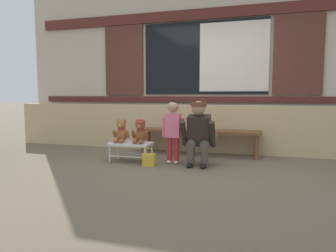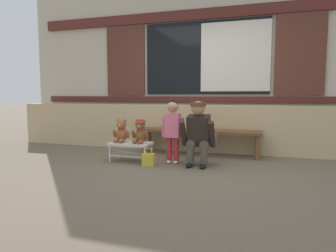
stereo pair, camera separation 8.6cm
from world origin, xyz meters
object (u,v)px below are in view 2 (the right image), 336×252
at_px(teddy_bear_plain, 121,132).
at_px(child_standing, 173,125).
at_px(handbag_on_ground, 149,159).
at_px(wooden_bench_long, 199,134).
at_px(teddy_bear_with_hat, 140,132).
at_px(small_display_bench, 131,145).
at_px(adult_crouching, 199,133).

bearing_deg(teddy_bear_plain, child_standing, 4.83).
bearing_deg(handbag_on_ground, wooden_bench_long, 62.43).
distance_m(child_standing, handbag_on_ground, 0.63).
bearing_deg(wooden_bench_long, teddy_bear_plain, -142.24).
height_order(teddy_bear_plain, handbag_on_ground, teddy_bear_plain).
relative_size(wooden_bench_long, child_standing, 2.19).
bearing_deg(child_standing, teddy_bear_with_hat, -172.23).
height_order(small_display_bench, adult_crouching, adult_crouching).
bearing_deg(handbag_on_ground, teddy_bear_with_hat, 137.35).
xyz_separation_m(wooden_bench_long, teddy_bear_plain, (-1.07, -0.83, 0.09)).
bearing_deg(handbag_on_ground, adult_crouching, 19.74).
xyz_separation_m(child_standing, adult_crouching, (0.41, -0.02, -0.11)).
bearing_deg(teddy_bear_plain, adult_crouching, 2.44).
bearing_deg(small_display_bench, handbag_on_ground, -27.60).
xyz_separation_m(small_display_bench, teddy_bear_with_hat, (0.16, 0.00, 0.21)).
bearing_deg(child_standing, teddy_bear_plain, -175.17).
bearing_deg(adult_crouching, teddy_bear_with_hat, -176.75).
bearing_deg(handbag_on_ground, teddy_bear_plain, 159.74).
height_order(teddy_bear_with_hat, adult_crouching, adult_crouching).
distance_m(wooden_bench_long, teddy_bear_plain, 1.36).
xyz_separation_m(wooden_bench_long, child_standing, (-0.25, -0.76, 0.22)).
bearing_deg(small_display_bench, teddy_bear_plain, 179.49).
bearing_deg(small_display_bench, teddy_bear_with_hat, 0.77).
xyz_separation_m(wooden_bench_long, small_display_bench, (-0.91, -0.83, -0.11)).
bearing_deg(wooden_bench_long, adult_crouching, -78.37).
distance_m(teddy_bear_with_hat, adult_crouching, 0.91).
distance_m(teddy_bear_plain, adult_crouching, 1.23).
relative_size(wooden_bench_long, small_display_bench, 3.28).
relative_size(teddy_bear_with_hat, adult_crouching, 0.38).
bearing_deg(small_display_bench, child_standing, 6.10).
relative_size(adult_crouching, handbag_on_ground, 3.49).
xyz_separation_m(teddy_bear_plain, teddy_bear_with_hat, (0.32, 0.00, 0.01)).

